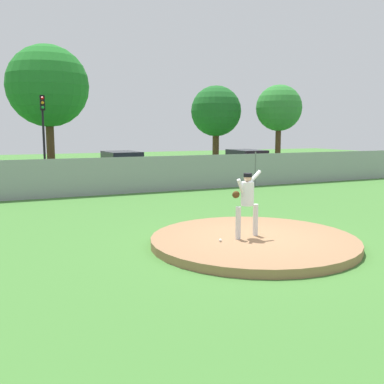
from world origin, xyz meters
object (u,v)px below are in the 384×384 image
(baseball, at_px, (220,240))
(traffic_light_near, at_px, (43,122))
(pitcher_youth, at_px, (247,198))
(parked_car_red, at_px, (246,164))
(parked_car_teal, at_px, (122,167))

(baseball, bearing_deg, traffic_light_near, 96.97)
(pitcher_youth, relative_size, traffic_light_near, 0.34)
(parked_car_red, bearing_deg, traffic_light_near, 158.86)
(baseball, height_order, parked_car_teal, parked_car_teal)
(pitcher_youth, bearing_deg, traffic_light_near, 99.44)
(traffic_light_near, bearing_deg, baseball, -83.03)
(baseball, distance_m, parked_car_teal, 15.11)
(parked_car_red, xyz_separation_m, parked_car_teal, (-7.75, 0.73, 0.01))
(parked_car_teal, xyz_separation_m, traffic_light_near, (-3.81, 3.74, 2.56))
(parked_car_teal, relative_size, traffic_light_near, 0.98)
(pitcher_youth, bearing_deg, parked_car_teal, 87.25)
(baseball, xyz_separation_m, traffic_light_near, (-2.29, 18.76, 3.13))
(baseball, bearing_deg, parked_car_teal, 84.23)
(pitcher_youth, xyz_separation_m, baseball, (-0.80, -0.13, -0.97))
(baseball, xyz_separation_m, parked_car_red, (9.27, 14.29, 0.56))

